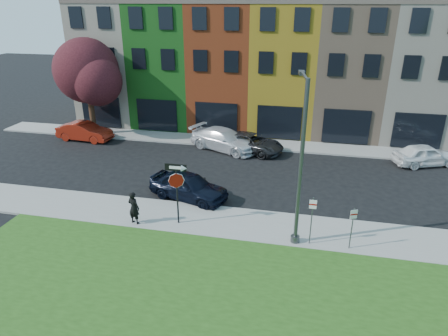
% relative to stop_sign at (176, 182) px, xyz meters
% --- Properties ---
extents(ground, '(120.00, 120.00, 0.00)m').
position_rel_stop_sign_xyz_m(ground, '(3.67, -2.37, -2.35)').
color(ground, black).
rests_on(ground, ground).
extents(sidewalk_near, '(40.00, 3.00, 0.12)m').
position_rel_stop_sign_xyz_m(sidewalk_near, '(5.67, 0.63, -2.29)').
color(sidewalk_near, gray).
rests_on(sidewalk_near, ground).
extents(sidewalk_far, '(40.00, 2.40, 0.12)m').
position_rel_stop_sign_xyz_m(sidewalk_far, '(0.67, 12.63, -2.29)').
color(sidewalk_far, gray).
rests_on(sidewalk_far, ground).
extents(rowhouse_block, '(30.00, 10.12, 10.00)m').
position_rel_stop_sign_xyz_m(rowhouse_block, '(1.17, 18.82, 2.64)').
color(rowhouse_block, beige).
rests_on(rowhouse_block, ground).
extents(stop_sign, '(1.05, 0.11, 3.14)m').
position_rel_stop_sign_xyz_m(stop_sign, '(0.00, 0.00, 0.00)').
color(stop_sign, black).
rests_on(stop_sign, sidewalk_near).
extents(man, '(0.79, 0.68, 1.68)m').
position_rel_stop_sign_xyz_m(man, '(-2.09, -0.47, -1.39)').
color(man, black).
rests_on(man, sidewalk_near).
extents(sedan_near, '(4.36, 5.55, 1.54)m').
position_rel_stop_sign_xyz_m(sedan_near, '(-0.34, 2.85, -1.58)').
color(sedan_near, black).
rests_on(sedan_near, ground).
extents(parked_car_red, '(2.15, 4.60, 1.44)m').
position_rel_stop_sign_xyz_m(parked_car_red, '(-11.25, 10.74, -1.63)').
color(parked_car_red, maroon).
rests_on(parked_car_red, ground).
extents(parked_car_silver, '(6.01, 6.90, 1.55)m').
position_rel_stop_sign_xyz_m(parked_car_silver, '(-0.05, 10.99, -1.58)').
color(parked_car_silver, silver).
rests_on(parked_car_silver, ground).
extents(parked_car_dark, '(5.36, 6.25, 1.33)m').
position_rel_stop_sign_xyz_m(parked_car_dark, '(1.95, 10.99, -1.68)').
color(parked_car_dark, black).
rests_on(parked_car_dark, ground).
extents(parked_car_white, '(4.46, 5.33, 1.44)m').
position_rel_stop_sign_xyz_m(parked_car_white, '(13.70, 10.91, -1.63)').
color(parked_car_white, white).
rests_on(parked_car_white, ground).
extents(street_lamp, '(0.67, 2.57, 7.40)m').
position_rel_stop_sign_xyz_m(street_lamp, '(5.68, -0.25, 1.50)').
color(street_lamp, '#444749').
rests_on(street_lamp, sidewalk_near).
extents(parking_sign_a, '(0.32, 0.08, 2.33)m').
position_rel_stop_sign_xyz_m(parking_sign_a, '(6.36, -0.48, -0.79)').
color(parking_sign_a, '#444749').
rests_on(parking_sign_a, sidewalk_near).
extents(parking_sign_b, '(0.30, 0.16, 2.00)m').
position_rel_stop_sign_xyz_m(parking_sign_b, '(8.09, -0.48, -0.97)').
color(parking_sign_b, '#444749').
rests_on(parking_sign_b, sidewalk_near).
extents(tree_purple, '(5.97, 5.22, 7.58)m').
position_rel_stop_sign_xyz_m(tree_purple, '(-11.12, 12.15, 2.73)').
color(tree_purple, black).
rests_on(tree_purple, sidewalk_far).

